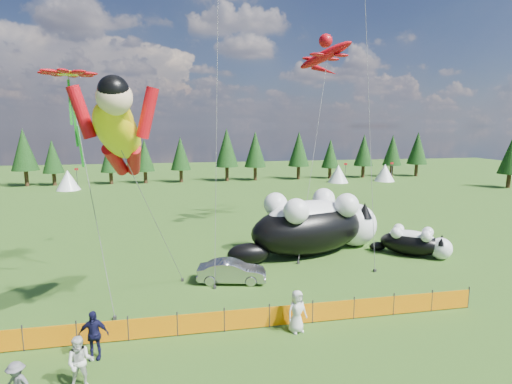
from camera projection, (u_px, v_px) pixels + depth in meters
ground at (237, 300)px, 20.44m from camera, size 160.00×160.00×0.00m
safety_fence at (247, 319)px, 17.45m from camera, size 22.06×0.06×1.10m
tree_line at (196, 157)px, 63.38m from camera, size 90.00×4.00×8.00m
festival_tents at (270, 175)px, 61.02m from camera, size 50.00×3.20×2.80m
cat_large at (315, 224)px, 27.95m from camera, size 11.62×6.58×4.29m
cat_small at (414, 242)px, 27.44m from camera, size 4.65×4.04×1.98m
car at (232, 271)px, 22.73m from camera, size 4.09×2.14×1.28m
spectator_b at (80, 363)px, 13.46m from camera, size 0.92×0.56×1.87m
spectator_c at (94, 335)px, 15.20m from camera, size 1.18×0.67×1.94m
spectator_e at (297, 311)px, 17.19m from camera, size 1.05×0.83×1.87m
superhero_kite at (119, 133)px, 16.34m from camera, size 5.30×7.89×11.70m
gecko_kite at (325, 55)px, 32.12m from camera, size 8.07×11.68×17.00m
flower_kite at (68, 77)px, 20.15m from camera, size 4.04×5.92×12.24m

